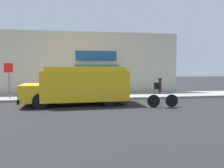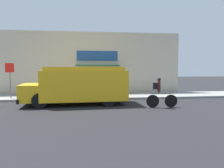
{
  "view_description": "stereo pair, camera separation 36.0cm",
  "coord_description": "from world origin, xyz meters",
  "px_view_note": "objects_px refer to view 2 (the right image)",
  "views": [
    {
      "loc": [
        -0.14,
        -14.38,
        2.19
      ],
      "look_at": [
        2.1,
        -0.2,
        1.1
      ],
      "focal_mm": 35.0,
      "sensor_mm": 36.0,
      "label": 1
    },
    {
      "loc": [
        0.22,
        -14.43,
        2.19
      ],
      "look_at": [
        2.1,
        -0.2,
        1.1
      ],
      "focal_mm": 35.0,
      "sensor_mm": 36.0,
      "label": 2
    }
  ],
  "objects_px": {
    "cyclist": "(160,93)",
    "stop_sign_post": "(10,74)",
    "trash_bin": "(116,89)",
    "school_bus": "(79,85)"
  },
  "relations": [
    {
      "from": "trash_bin",
      "to": "cyclist",
      "type": "bearing_deg",
      "value": -69.46
    },
    {
      "from": "cyclist",
      "to": "trash_bin",
      "type": "bearing_deg",
      "value": 113.81
    },
    {
      "from": "stop_sign_post",
      "to": "trash_bin",
      "type": "height_order",
      "value": "stop_sign_post"
    },
    {
      "from": "school_bus",
      "to": "stop_sign_post",
      "type": "height_order",
      "value": "stop_sign_post"
    },
    {
      "from": "trash_bin",
      "to": "stop_sign_post",
      "type": "bearing_deg",
      "value": -173.48
    },
    {
      "from": "cyclist",
      "to": "trash_bin",
      "type": "height_order",
      "value": "cyclist"
    },
    {
      "from": "cyclist",
      "to": "trash_bin",
      "type": "distance_m",
      "value": 4.89
    },
    {
      "from": "cyclist",
      "to": "school_bus",
      "type": "bearing_deg",
      "value": 162.9
    },
    {
      "from": "school_bus",
      "to": "stop_sign_post",
      "type": "relative_size",
      "value": 2.57
    },
    {
      "from": "cyclist",
      "to": "stop_sign_post",
      "type": "xyz_separation_m",
      "value": [
        -8.94,
        3.75,
        0.96
      ]
    }
  ]
}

